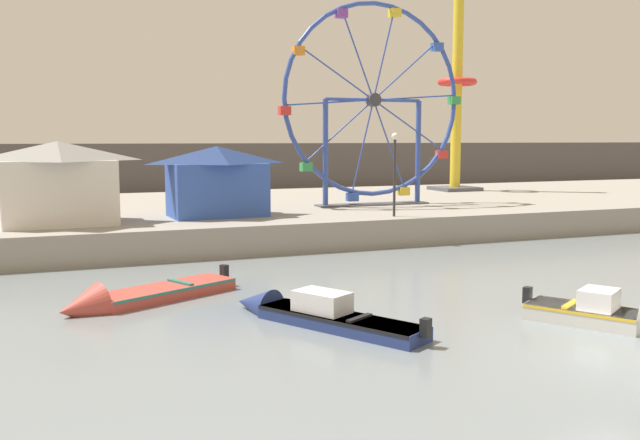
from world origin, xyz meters
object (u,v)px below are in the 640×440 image
(motorboat_faded_red, at_px, (132,298))
(carnival_booth_blue_tent, at_px, (217,180))
(drop_tower_yellow_tower, at_px, (457,86))
(promenade_lamp_near, at_px, (395,162))
(ferris_wheel_blue_frame, at_px, (373,104))
(carnival_booth_white_ticket, at_px, (59,181))
(motorboat_pale_grey, at_px, (609,316))
(motorboat_navy_blue, at_px, (309,313))

(motorboat_faded_red, bearing_deg, carnival_booth_blue_tent, -141.85)
(drop_tower_yellow_tower, distance_m, promenade_lamp_near, 17.71)
(ferris_wheel_blue_frame, distance_m, drop_tower_yellow_tower, 12.49)
(drop_tower_yellow_tower, bearing_deg, motorboat_faded_red, -139.48)
(carnival_booth_white_ticket, relative_size, promenade_lamp_near, 1.31)
(promenade_lamp_near, bearing_deg, motorboat_faded_red, -148.67)
(carnival_booth_blue_tent, xyz_separation_m, promenade_lamp_near, (7.47, -3.00, 0.83))
(motorboat_pale_grey, distance_m, motorboat_navy_blue, 7.68)
(motorboat_pale_grey, xyz_separation_m, motorboat_navy_blue, (-6.99, 3.20, -0.03))
(motorboat_pale_grey, height_order, drop_tower_yellow_tower, drop_tower_yellow_tower)
(carnival_booth_blue_tent, bearing_deg, drop_tower_yellow_tower, 24.67)
(motorboat_pale_grey, height_order, carnival_booth_blue_tent, carnival_booth_blue_tent)
(ferris_wheel_blue_frame, height_order, promenade_lamp_near, ferris_wheel_blue_frame)
(drop_tower_yellow_tower, relative_size, promenade_lamp_near, 4.32)
(carnival_booth_white_ticket, xyz_separation_m, promenade_lamp_near, (14.20, -2.55, 0.71))
(motorboat_faded_red, distance_m, carnival_booth_white_ticket, 10.67)
(motorboat_faded_red, xyz_separation_m, promenade_lamp_near, (12.47, 7.59, 3.55))
(carnival_booth_white_ticket, bearing_deg, drop_tower_yellow_tower, 19.61)
(motorboat_pale_grey, xyz_separation_m, motorboat_faded_red, (-11.10, 6.88, -0.09))
(ferris_wheel_blue_frame, bearing_deg, motorboat_navy_blue, -120.69)
(carnival_booth_white_ticket, bearing_deg, motorboat_pale_grey, -55.18)
(carnival_booth_blue_tent, xyz_separation_m, carnival_booth_white_ticket, (-6.73, -0.45, 0.12))
(motorboat_navy_blue, distance_m, carnival_booth_blue_tent, 14.54)
(motorboat_navy_blue, height_order, carnival_booth_white_ticket, carnival_booth_white_ticket)
(motorboat_navy_blue, bearing_deg, motorboat_faded_red, 18.39)
(motorboat_pale_grey, height_order, ferris_wheel_blue_frame, ferris_wheel_blue_frame)
(motorboat_navy_blue, distance_m, promenade_lamp_near, 14.46)
(drop_tower_yellow_tower, bearing_deg, motorboat_pale_grey, -115.05)
(motorboat_pale_grey, height_order, promenade_lamp_near, promenade_lamp_near)
(ferris_wheel_blue_frame, relative_size, carnival_booth_white_ticket, 2.14)
(motorboat_pale_grey, distance_m, carnival_booth_blue_tent, 18.69)
(drop_tower_yellow_tower, distance_m, carnival_booth_blue_tent, 21.90)
(drop_tower_yellow_tower, bearing_deg, carnival_booth_white_ticket, -158.19)
(motorboat_navy_blue, height_order, motorboat_faded_red, motorboat_navy_blue)
(carnival_booth_blue_tent, height_order, promenade_lamp_near, promenade_lamp_near)
(motorboat_faded_red, height_order, promenade_lamp_near, promenade_lamp_near)
(ferris_wheel_blue_frame, distance_m, promenade_lamp_near, 6.23)
(promenade_lamp_near, bearing_deg, ferris_wheel_blue_frame, 74.37)
(motorboat_pale_grey, bearing_deg, carnival_booth_white_ticket, -175.05)
(drop_tower_yellow_tower, height_order, carnival_booth_blue_tent, drop_tower_yellow_tower)
(promenade_lamp_near, bearing_deg, carnival_booth_blue_tent, 158.10)
(carnival_booth_blue_tent, bearing_deg, carnival_booth_white_ticket, -178.93)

